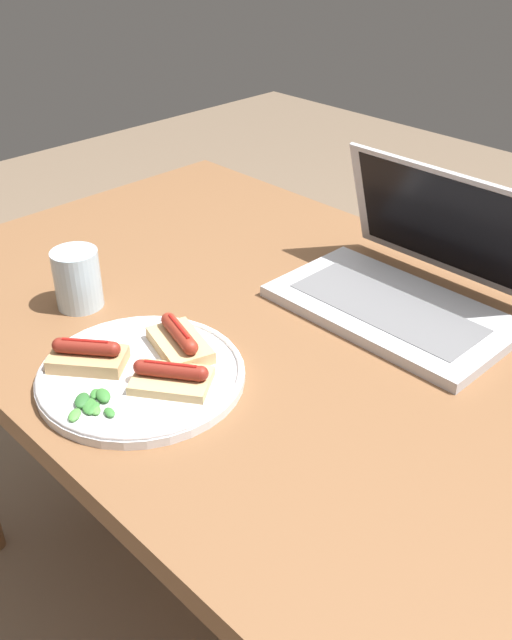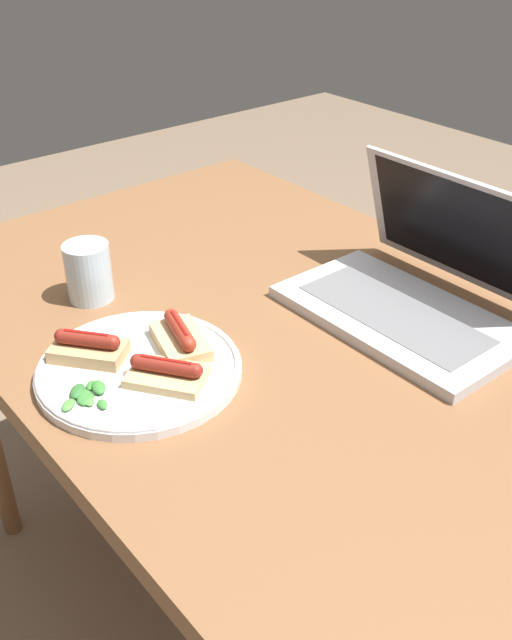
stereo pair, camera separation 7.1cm
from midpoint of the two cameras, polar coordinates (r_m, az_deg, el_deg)
name	(u,v)px [view 1 (the left image)]	position (r m, az deg, el deg)	size (l,w,h in m)	color
ground_plane	(292,629)	(1.57, 1.48, -23.55)	(6.00, 6.00, 0.00)	#75604C
desk	(303,366)	(1.09, 1.96, -3.71)	(1.40, 0.81, 0.71)	brown
laptop	(407,284)	(1.14, 10.30, 2.80)	(0.37, 0.27, 0.21)	#B7B7BC
plate	(141,374)	(0.99, -11.21, -4.33)	(0.28, 0.28, 0.02)	silver
sausage_toast_left	(171,377)	(0.95, -8.92, -4.56)	(0.12, 0.11, 0.04)	tan
sausage_toast_middle	(87,355)	(1.01, -15.31, -2.80)	(0.12, 0.11, 0.04)	tan
sausage_toast_right	(180,341)	(1.01, -8.12, -1.73)	(0.12, 0.09, 0.04)	tan
salad_pile	(92,404)	(0.94, -15.14, -6.53)	(0.07, 0.07, 0.01)	#2D662D
drinking_glass	(77,279)	(1.16, -15.81, 3.15)	(0.07, 0.07, 0.10)	silver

